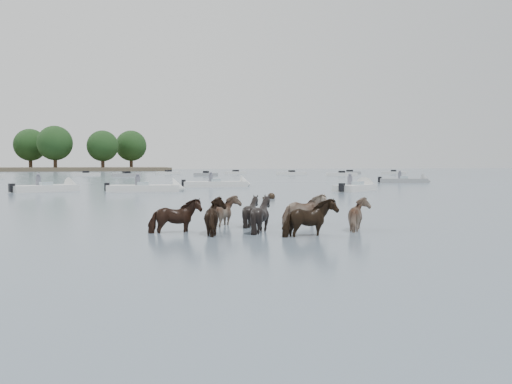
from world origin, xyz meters
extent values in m
plane|color=#495969|center=(0.00, 0.00, 0.00)|extent=(400.00, 400.00, 0.00)
imported|color=black|center=(-1.56, 0.08, 0.38)|extent=(1.57, 0.86, 1.27)
imported|color=tan|center=(0.25, 1.46, 0.36)|extent=(1.17, 1.33, 1.23)
imported|color=black|center=(0.98, 1.22, 0.37)|extent=(1.39, 1.32, 1.24)
imported|color=#836E59|center=(2.84, 1.37, 0.38)|extent=(1.59, 0.92, 1.27)
imported|color=black|center=(-0.37, -0.39, 0.40)|extent=(1.43, 1.56, 1.30)
imported|color=black|center=(0.93, -0.31, 0.41)|extent=(1.47, 1.38, 1.34)
imported|color=black|center=(1.97, -1.57, 0.40)|extent=(1.68, 1.07, 1.31)
imported|color=gray|center=(3.98, -0.58, 0.37)|extent=(1.12, 1.29, 1.24)
sphere|color=black|center=(5.24, 14.18, 0.12)|extent=(0.44, 0.44, 0.44)
cube|color=black|center=(4.99, 14.18, 0.02)|extent=(0.50, 0.22, 0.18)
cube|color=silver|center=(-8.59, 25.73, 0.20)|extent=(4.76, 3.81, 0.55)
cone|color=silver|center=(-6.64, 26.96, 0.20)|extent=(1.61, 1.83, 1.60)
cube|color=#99ADB7|center=(-8.59, 25.73, 0.55)|extent=(1.27, 1.37, 0.35)
cube|color=black|center=(-10.54, 24.51, 0.35)|extent=(0.48, 0.48, 0.60)
cylinder|color=#595966|center=(-8.99, 25.73, 0.75)|extent=(0.36, 0.36, 0.70)
sphere|color=#595966|center=(-8.99, 25.73, 1.20)|extent=(0.24, 0.24, 0.24)
cube|color=silver|center=(-1.63, 24.12, 0.20)|extent=(5.22, 2.02, 0.55)
cone|color=silver|center=(0.91, 23.91, 0.20)|extent=(1.03, 1.67, 1.60)
cube|color=#99ADB7|center=(-1.63, 24.12, 0.55)|extent=(0.89, 1.18, 0.35)
cube|color=black|center=(-4.17, 24.34, 0.35)|extent=(0.38, 0.38, 0.60)
cylinder|color=#595966|center=(-2.03, 24.12, 0.75)|extent=(0.36, 0.36, 0.70)
sphere|color=#595966|center=(-2.03, 24.12, 1.20)|extent=(0.24, 0.24, 0.24)
cube|color=silver|center=(4.75, 30.73, 0.20)|extent=(5.57, 1.83, 0.55)
cone|color=silver|center=(7.50, 30.62, 0.20)|extent=(0.97, 1.64, 1.60)
cube|color=#99ADB7|center=(4.75, 30.73, 0.55)|extent=(0.85, 1.15, 0.35)
cube|color=black|center=(2.00, 30.85, 0.35)|extent=(0.36, 0.36, 0.60)
cylinder|color=#595966|center=(4.35, 30.73, 0.75)|extent=(0.36, 0.36, 0.70)
sphere|color=#595966|center=(4.35, 30.73, 1.20)|extent=(0.24, 0.24, 0.24)
cube|color=silver|center=(13.55, 21.07, 0.20)|extent=(4.27, 3.97, 0.55)
cone|color=silver|center=(15.16, 22.45, 0.20)|extent=(1.72, 1.80, 1.60)
cube|color=#99ADB7|center=(13.55, 21.07, 0.55)|extent=(1.34, 1.37, 0.35)
cube|color=black|center=(11.93, 19.70, 0.35)|extent=(0.49, 0.49, 0.60)
cylinder|color=#595966|center=(13.15, 21.07, 0.75)|extent=(0.36, 0.36, 0.70)
sphere|color=#595966|center=(13.15, 21.07, 1.20)|extent=(0.24, 0.24, 0.24)
cube|color=gray|center=(25.71, 35.81, 0.20)|extent=(5.15, 3.05, 0.55)
cone|color=gray|center=(28.03, 35.05, 0.20)|extent=(1.36, 1.80, 1.60)
cube|color=#99ADB7|center=(25.71, 35.81, 0.55)|extent=(1.11, 1.31, 0.35)
cube|color=black|center=(23.39, 36.58, 0.35)|extent=(0.44, 0.44, 0.60)
cylinder|color=#595966|center=(25.31, 35.81, 0.75)|extent=(0.36, 0.36, 0.70)
sphere|color=#595966|center=(25.31, 35.81, 1.20)|extent=(0.24, 0.24, 0.24)
cube|color=silver|center=(-9.19, 78.04, 0.22)|extent=(4.75, 2.44, 0.60)
cube|color=black|center=(-9.19, 78.04, 0.60)|extent=(1.19, 1.19, 0.50)
cube|color=gray|center=(-2.61, 71.58, 0.22)|extent=(4.65, 3.06, 0.60)
cube|color=black|center=(-2.61, 71.58, 0.60)|extent=(1.30, 1.30, 0.50)
cube|color=silver|center=(5.31, 88.66, 0.22)|extent=(5.13, 3.42, 0.60)
cube|color=black|center=(5.31, 88.66, 0.60)|extent=(1.33, 1.33, 0.50)
cube|color=gray|center=(10.21, 72.74, 0.22)|extent=(4.22, 2.23, 0.60)
cube|color=black|center=(10.21, 72.74, 0.60)|extent=(1.17, 1.17, 0.50)
cube|color=silver|center=(18.32, 87.66, 0.22)|extent=(4.39, 2.57, 0.60)
cube|color=black|center=(18.32, 87.66, 0.60)|extent=(1.24, 1.24, 0.50)
cube|color=silver|center=(27.08, 78.92, 0.22)|extent=(5.61, 1.88, 0.60)
cube|color=black|center=(27.08, 78.92, 0.60)|extent=(1.07, 1.07, 0.50)
cube|color=silver|center=(32.66, 68.77, 0.22)|extent=(5.33, 2.58, 0.60)
cube|color=black|center=(32.66, 68.77, 0.60)|extent=(1.19, 1.19, 0.50)
cube|color=gray|center=(40.24, 82.71, 0.22)|extent=(4.34, 1.79, 0.60)
cube|color=black|center=(40.24, 82.71, 0.60)|extent=(1.07, 1.07, 0.50)
cube|color=silver|center=(48.33, 80.00, 0.22)|extent=(4.92, 3.26, 0.60)
cube|color=black|center=(48.33, 80.00, 0.60)|extent=(1.32, 1.32, 0.50)
cylinder|color=#382619|center=(-29.33, 151.47, 2.09)|extent=(1.00, 1.00, 4.17)
sphere|color=black|center=(-29.33, 151.47, 7.54)|extent=(9.28, 9.28, 9.28)
cylinder|color=#382619|center=(-21.49, 142.28, 2.15)|extent=(1.00, 1.00, 4.31)
sphere|color=black|center=(-21.49, 142.28, 7.78)|extent=(9.58, 9.58, 9.58)
cylinder|color=#382619|center=(-8.84, 143.50, 1.98)|extent=(1.00, 1.00, 3.96)
sphere|color=black|center=(-8.84, 143.50, 7.14)|extent=(8.79, 8.79, 8.79)
cylinder|color=#382619|center=(-0.80, 152.98, 2.09)|extent=(1.00, 1.00, 4.19)
sphere|color=black|center=(-0.80, 152.98, 7.56)|extent=(9.30, 9.30, 9.30)
camera|label=1|loc=(-2.97, -15.49, 2.00)|focal=37.63mm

